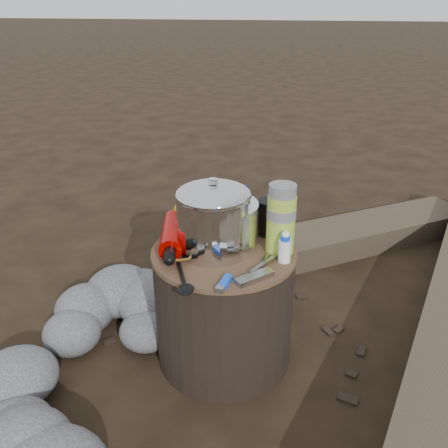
% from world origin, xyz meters
% --- Properties ---
extents(ground, '(60.00, 60.00, 0.00)m').
position_xyz_m(ground, '(0.00, 0.00, 0.00)').
color(ground, black).
rests_on(ground, ground).
extents(stump, '(0.43, 0.43, 0.39)m').
position_xyz_m(stump, '(0.00, 0.00, 0.20)').
color(stump, black).
rests_on(stump, ground).
extents(rock_ring, '(0.41, 0.90, 0.18)m').
position_xyz_m(rock_ring, '(-0.38, -0.16, 0.09)').
color(rock_ring, '#5B5B60').
rests_on(rock_ring, ground).
extents(log_small, '(1.24, 0.98, 0.11)m').
position_xyz_m(log_small, '(0.39, 0.84, 0.06)').
color(log_small, '#44382B').
rests_on(log_small, ground).
extents(foil_windscreen, '(0.23, 0.23, 0.14)m').
position_xyz_m(foil_windscreen, '(-0.02, 0.03, 0.46)').
color(foil_windscreen, white).
rests_on(foil_windscreen, stump).
extents(camping_pot, '(0.21, 0.21, 0.21)m').
position_xyz_m(camping_pot, '(-0.03, -0.00, 0.50)').
color(camping_pot, silver).
rests_on(camping_pot, stump).
extents(fuel_bottle, '(0.14, 0.28, 0.07)m').
position_xyz_m(fuel_bottle, '(-0.16, 0.00, 0.43)').
color(fuel_bottle, '#A80300').
rests_on(fuel_bottle, stump).
extents(thermos, '(0.08, 0.08, 0.21)m').
position_xyz_m(thermos, '(0.16, 0.03, 0.50)').
color(thermos, '#A6CE3C').
rests_on(thermos, stump).
extents(travel_mug, '(0.07, 0.07, 0.11)m').
position_xyz_m(travel_mug, '(0.12, 0.14, 0.45)').
color(travel_mug, black).
rests_on(travel_mug, stump).
extents(stuff_sack, '(0.15, 0.12, 0.10)m').
position_xyz_m(stuff_sack, '(-0.12, 0.13, 0.44)').
color(stuff_sack, yellow).
rests_on(stuff_sack, stump).
extents(food_pouch, '(0.11, 0.03, 0.14)m').
position_xyz_m(food_pouch, '(-0.02, 0.18, 0.46)').
color(food_pouch, '#0E115B').
rests_on(food_pouch, stump).
extents(lighter, '(0.03, 0.08, 0.01)m').
position_xyz_m(lighter, '(0.04, -0.18, 0.40)').
color(lighter, blue).
rests_on(lighter, stump).
extents(multitool, '(0.10, 0.10, 0.02)m').
position_xyz_m(multitool, '(0.11, -0.14, 0.40)').
color(multitool, '#A5A5A9').
rests_on(multitool, stump).
extents(pot_grabber, '(0.08, 0.14, 0.01)m').
position_xyz_m(pot_grabber, '(0.12, -0.07, 0.40)').
color(pot_grabber, '#A5A5A9').
rests_on(pot_grabber, stump).
extents(spork, '(0.10, 0.17, 0.01)m').
position_xyz_m(spork, '(-0.08, -0.16, 0.40)').
color(spork, black).
rests_on(spork, stump).
extents(squeeze_bottle, '(0.04, 0.04, 0.08)m').
position_xyz_m(squeeze_bottle, '(0.18, -0.03, 0.44)').
color(squeeze_bottle, white).
rests_on(squeeze_bottle, stump).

